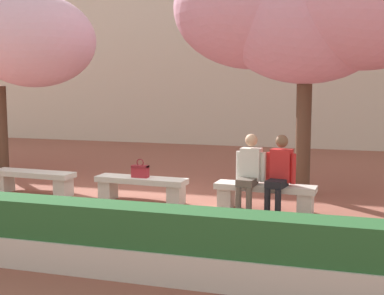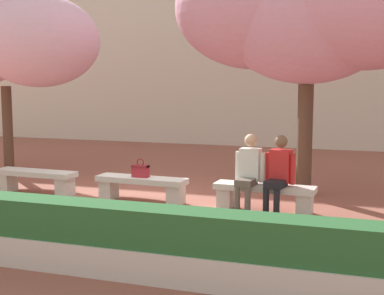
% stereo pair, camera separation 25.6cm
% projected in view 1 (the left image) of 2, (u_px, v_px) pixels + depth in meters
% --- Properties ---
extents(ground_plane, '(100.00, 100.00, 0.00)m').
position_uv_depth(ground_plane, '(141.00, 202.00, 9.66)').
color(ground_plane, '#8E5142').
extents(building_facade, '(28.00, 4.00, 7.56)m').
position_uv_depth(building_facade, '(252.00, 35.00, 19.20)').
color(building_facade, beige).
rests_on(building_facade, ground).
extents(stone_bench_west_end, '(1.71, 0.50, 0.45)m').
position_uv_depth(stone_bench_west_end, '(33.00, 179.00, 10.27)').
color(stone_bench_west_end, beige).
rests_on(stone_bench_west_end, ground).
extents(stone_bench_near_west, '(1.71, 0.50, 0.45)m').
position_uv_depth(stone_bench_near_west, '(141.00, 186.00, 9.62)').
color(stone_bench_near_west, beige).
rests_on(stone_bench_near_west, ground).
extents(stone_bench_center, '(1.71, 0.50, 0.45)m').
position_uv_depth(stone_bench_center, '(265.00, 193.00, 8.97)').
color(stone_bench_center, beige).
rests_on(stone_bench_center, ground).
extents(person_seated_left, '(0.51, 0.71, 1.29)m').
position_uv_depth(person_seated_left, '(249.00, 170.00, 8.95)').
color(person_seated_left, black).
rests_on(person_seated_left, ground).
extents(person_seated_right, '(0.50, 0.73, 1.29)m').
position_uv_depth(person_seated_right, '(279.00, 171.00, 8.80)').
color(person_seated_right, black).
rests_on(person_seated_right, ground).
extents(handbag, '(0.30, 0.15, 0.34)m').
position_uv_depth(handbag, '(140.00, 170.00, 9.58)').
color(handbag, '#A3232D').
rests_on(handbag, stone_bench_near_west).
extents(cherry_tree_main, '(5.18, 3.74, 4.76)m').
position_uv_depth(cherry_tree_main, '(307.00, 10.00, 9.82)').
color(cherry_tree_main, '#513828').
rests_on(cherry_tree_main, ground).
extents(planter_hedge_foreground, '(10.17, 0.50, 0.80)m').
position_uv_depth(planter_hedge_foreground, '(32.00, 232.00, 6.37)').
color(planter_hedge_foreground, beige).
rests_on(planter_hedge_foreground, ground).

